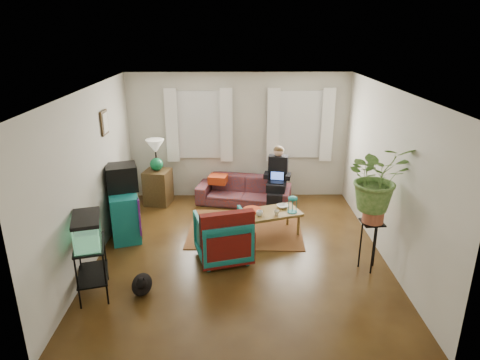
{
  "coord_description": "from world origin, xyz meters",
  "views": [
    {
      "loc": [
        -0.09,
        -6.1,
        3.44
      ],
      "look_at": [
        0.0,
        0.4,
        1.1
      ],
      "focal_mm": 32.0,
      "sensor_mm": 36.0,
      "label": 1
    }
  ],
  "objects_px": {
    "side_table": "(158,187)",
    "armchair": "(223,235)",
    "aquarium_stand": "(92,269)",
    "sofa": "(244,186)",
    "plant_stand": "(370,246)",
    "dresser": "(124,213)",
    "coffee_table": "(270,223)"
  },
  "relations": [
    {
      "from": "armchair",
      "to": "coffee_table",
      "type": "relative_size",
      "value": 0.78
    },
    {
      "from": "sofa",
      "to": "dresser",
      "type": "bearing_deg",
      "value": -134.04
    },
    {
      "from": "dresser",
      "to": "coffee_table",
      "type": "bearing_deg",
      "value": -17.62
    },
    {
      "from": "sofa",
      "to": "dresser",
      "type": "distance_m",
      "value": 2.52
    },
    {
      "from": "side_table",
      "to": "aquarium_stand",
      "type": "relative_size",
      "value": 0.93
    },
    {
      "from": "side_table",
      "to": "armchair",
      "type": "height_order",
      "value": "armchair"
    },
    {
      "from": "sofa",
      "to": "plant_stand",
      "type": "xyz_separation_m",
      "value": [
        1.8,
        -2.56,
        0.02
      ]
    },
    {
      "from": "aquarium_stand",
      "to": "armchair",
      "type": "height_order",
      "value": "armchair"
    },
    {
      "from": "armchair",
      "to": "plant_stand",
      "type": "relative_size",
      "value": 1.04
    },
    {
      "from": "coffee_table",
      "to": "plant_stand",
      "type": "distance_m",
      "value": 1.81
    },
    {
      "from": "armchair",
      "to": "plant_stand",
      "type": "height_order",
      "value": "armchair"
    },
    {
      "from": "sofa",
      "to": "dresser",
      "type": "relative_size",
      "value": 2.07
    },
    {
      "from": "sofa",
      "to": "aquarium_stand",
      "type": "relative_size",
      "value": 2.47
    },
    {
      "from": "sofa",
      "to": "side_table",
      "type": "height_order",
      "value": "sofa"
    },
    {
      "from": "sofa",
      "to": "dresser",
      "type": "xyz_separation_m",
      "value": [
        -2.09,
        -1.4,
        0.04
      ]
    },
    {
      "from": "side_table",
      "to": "plant_stand",
      "type": "bearing_deg",
      "value": -36.0
    },
    {
      "from": "side_table",
      "to": "armchair",
      "type": "bearing_deg",
      "value": -58.42
    },
    {
      "from": "plant_stand",
      "to": "sofa",
      "type": "bearing_deg",
      "value": 125.15
    },
    {
      "from": "sofa",
      "to": "armchair",
      "type": "xyz_separation_m",
      "value": [
        -0.38,
        -2.21,
        0.03
      ]
    },
    {
      "from": "sofa",
      "to": "armchair",
      "type": "bearing_deg",
      "value": -87.56
    },
    {
      "from": "sofa",
      "to": "aquarium_stand",
      "type": "distance_m",
      "value": 3.78
    },
    {
      "from": "plant_stand",
      "to": "side_table",
      "type": "bearing_deg",
      "value": 144.0
    },
    {
      "from": "sofa",
      "to": "side_table",
      "type": "xyz_separation_m",
      "value": [
        -1.75,
        0.02,
        -0.01
      ]
    },
    {
      "from": "sofa",
      "to": "aquarium_stand",
      "type": "bearing_deg",
      "value": -111.64
    },
    {
      "from": "aquarium_stand",
      "to": "sofa",
      "type": "bearing_deg",
      "value": 40.42
    },
    {
      "from": "dresser",
      "to": "armchair",
      "type": "relative_size",
      "value": 1.13
    },
    {
      "from": "armchair",
      "to": "coffee_table",
      "type": "distance_m",
      "value": 1.15
    },
    {
      "from": "aquarium_stand",
      "to": "armchair",
      "type": "distance_m",
      "value": 1.96
    },
    {
      "from": "side_table",
      "to": "dresser",
      "type": "relative_size",
      "value": 0.78
    },
    {
      "from": "dresser",
      "to": "armchair",
      "type": "height_order",
      "value": "dresser"
    },
    {
      "from": "sofa",
      "to": "dresser",
      "type": "height_order",
      "value": "dresser"
    },
    {
      "from": "sofa",
      "to": "coffee_table",
      "type": "height_order",
      "value": "sofa"
    }
  ]
}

